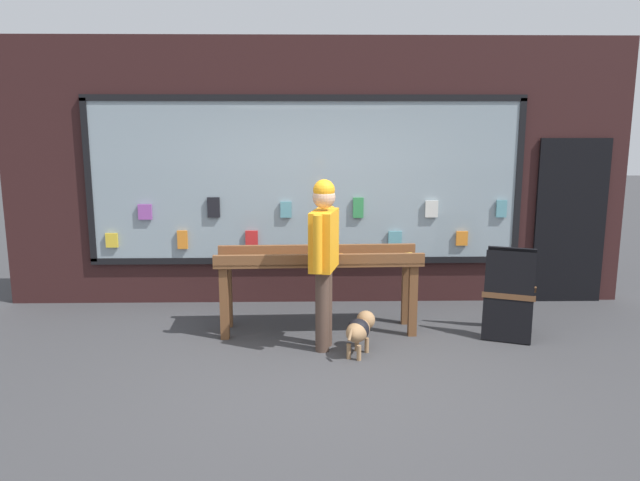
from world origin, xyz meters
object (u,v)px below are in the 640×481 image
object	(u,v)px
person_browsing	(324,250)
small_dog	(360,329)
sandwich_board_sign	(509,292)
display_table_main	(319,267)

from	to	relation	value
person_browsing	small_dog	xyz separation A→B (m)	(0.35, -0.18, -0.77)
person_browsing	small_dog	distance (m)	0.87
sandwich_board_sign	person_browsing	bearing A→B (deg)	-148.86
display_table_main	small_dog	bearing A→B (deg)	-60.94
person_browsing	small_dog	world-z (taller)	person_browsing
display_table_main	sandwich_board_sign	world-z (taller)	sandwich_board_sign
person_browsing	sandwich_board_sign	distance (m)	2.14
sandwich_board_sign	small_dog	bearing A→B (deg)	-141.02
person_browsing	display_table_main	bearing A→B (deg)	17.68
small_dog	sandwich_board_sign	distance (m)	1.78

